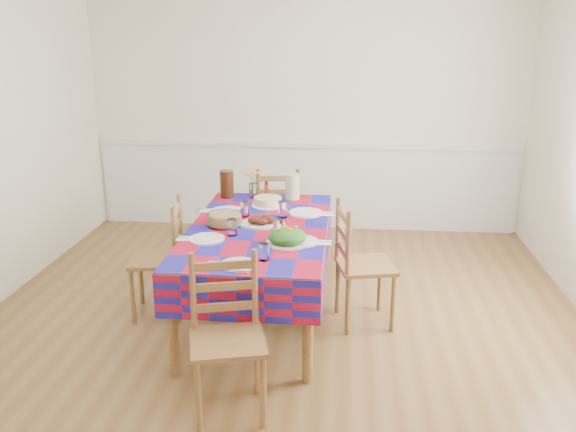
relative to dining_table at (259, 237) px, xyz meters
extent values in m
cube|color=brown|center=(0.17, -0.27, -0.66)|extent=(4.50, 5.00, 0.04)
cube|color=silver|center=(0.17, 2.25, 0.71)|extent=(4.50, 0.04, 2.70)
cube|color=silver|center=(0.17, -2.79, 0.71)|extent=(4.50, 0.04, 2.70)
cube|color=silver|center=(0.17, 2.20, 0.26)|extent=(4.41, 0.06, 0.04)
cube|color=silver|center=(0.17, 2.22, -0.19)|extent=(4.41, 0.03, 0.90)
cylinder|color=brown|center=(-0.41, -0.84, -0.30)|extent=(0.07, 0.07, 0.67)
cylinder|color=brown|center=(0.41, -0.84, -0.30)|extent=(0.07, 0.07, 0.67)
cylinder|color=brown|center=(-0.41, 0.84, -0.30)|extent=(0.07, 0.07, 0.67)
cylinder|color=brown|center=(0.41, 0.84, -0.30)|extent=(0.07, 0.07, 0.67)
cube|color=brown|center=(0.00, 0.00, 0.05)|extent=(0.94, 1.79, 0.04)
cube|color=maroon|center=(0.00, 0.00, 0.07)|extent=(0.98, 1.83, 0.01)
cube|color=maroon|center=(-0.49, 0.00, -0.07)|extent=(0.01, 1.83, 0.28)
cube|color=maroon|center=(0.49, 0.00, -0.07)|extent=(0.01, 1.83, 0.28)
cube|color=maroon|center=(0.00, -0.91, -0.07)|extent=(0.98, 0.01, 0.28)
cube|color=maroon|center=(0.00, 0.91, -0.07)|extent=(0.98, 0.01, 0.28)
cylinder|color=white|center=(-0.01, -0.75, 0.08)|extent=(0.22, 0.22, 0.01)
cylinder|color=white|center=(-0.01, -0.75, 0.09)|extent=(0.16, 0.16, 0.00)
cylinder|color=white|center=(0.13, -0.65, 0.13)|extent=(0.06, 0.06, 0.11)
cube|color=white|center=(-0.16, -0.75, 0.08)|extent=(0.08, 0.08, 0.00)
cube|color=silver|center=(-0.18, -0.75, 0.08)|extent=(0.01, 0.14, 0.00)
cube|color=silver|center=(-0.15, -0.75, 0.08)|extent=(0.01, 0.17, 0.00)
cylinder|color=white|center=(-0.31, -0.31, 0.08)|extent=(0.24, 0.24, 0.01)
cylinder|color=white|center=(-0.31, -0.31, 0.09)|extent=(0.17, 0.17, 0.01)
cylinder|color=white|center=(-0.15, -0.20, 0.14)|extent=(0.07, 0.07, 0.12)
cube|color=white|center=(-0.47, -0.31, 0.08)|extent=(0.09, 0.09, 0.01)
cube|color=silver|center=(-0.49, -0.31, 0.09)|extent=(0.15, 0.01, 0.00)
cube|color=silver|center=(-0.45, -0.31, 0.09)|extent=(0.18, 0.01, 0.00)
cylinder|color=white|center=(-0.30, 0.35, 0.08)|extent=(0.25, 0.25, 0.01)
cylinder|color=white|center=(-0.30, 0.35, 0.09)|extent=(0.18, 0.18, 0.01)
cylinder|color=white|center=(-0.14, 0.24, 0.14)|extent=(0.07, 0.07, 0.12)
cube|color=white|center=(-0.47, 0.35, 0.08)|extent=(0.09, 0.09, 0.01)
cube|color=silver|center=(-0.48, 0.35, 0.09)|extent=(0.16, 0.01, 0.00)
cube|color=silver|center=(-0.45, 0.35, 0.09)|extent=(0.19, 0.01, 0.00)
cylinder|color=white|center=(0.32, -0.30, 0.08)|extent=(0.25, 0.25, 0.01)
cylinder|color=white|center=(0.32, -0.30, 0.09)|extent=(0.18, 0.18, 0.01)
cylinder|color=white|center=(0.16, -0.19, 0.14)|extent=(0.07, 0.07, 0.12)
cube|color=white|center=(0.49, -0.30, 0.08)|extent=(0.09, 0.09, 0.01)
cube|color=silver|center=(0.47, -0.30, 0.09)|extent=(0.16, 0.01, 0.00)
cube|color=silver|center=(0.51, -0.30, 0.09)|extent=(0.18, 0.01, 0.00)
cylinder|color=white|center=(0.31, 0.36, 0.08)|extent=(0.26, 0.26, 0.01)
cylinder|color=white|center=(0.31, 0.36, 0.09)|extent=(0.18, 0.18, 0.01)
cylinder|color=white|center=(0.15, 0.24, 0.14)|extent=(0.07, 0.07, 0.13)
cube|color=white|center=(0.49, 0.36, 0.08)|extent=(0.10, 0.10, 0.01)
cube|color=silver|center=(0.47, 0.36, 0.09)|extent=(0.16, 0.01, 0.00)
cube|color=silver|center=(0.51, 0.36, 0.09)|extent=(0.19, 0.01, 0.00)
ellipsoid|color=white|center=(0.02, 0.04, 0.09)|extent=(0.34, 0.24, 0.02)
ellipsoid|color=black|center=(0.07, 0.04, 0.12)|extent=(0.09, 0.08, 0.05)
ellipsoid|color=black|center=(0.04, 0.08, 0.12)|extent=(0.09, 0.08, 0.05)
ellipsoid|color=black|center=(-0.03, 0.07, 0.12)|extent=(0.09, 0.08, 0.05)
ellipsoid|color=black|center=(-0.04, 0.02, 0.12)|extent=(0.09, 0.08, 0.05)
ellipsoid|color=black|center=(0.02, 0.00, 0.12)|extent=(0.09, 0.08, 0.05)
cylinder|color=white|center=(0.24, -0.33, 0.08)|extent=(0.28, 0.28, 0.01)
ellipsoid|color=#124210|center=(0.24, -0.33, 0.13)|extent=(0.25, 0.25, 0.11)
cube|color=orange|center=(0.18, -0.36, 0.19)|extent=(0.03, 0.02, 0.01)
cube|color=orange|center=(0.22, -0.31, 0.19)|extent=(0.04, 0.04, 0.01)
cube|color=orange|center=(0.26, -0.36, 0.19)|extent=(0.03, 0.04, 0.01)
cube|color=orange|center=(0.30, -0.31, 0.19)|extent=(0.04, 0.04, 0.01)
cylinder|color=white|center=(-0.25, 0.01, 0.12)|extent=(0.25, 0.25, 0.09)
cylinder|color=tan|center=(-0.25, 0.01, 0.12)|extent=(0.23, 0.23, 0.07)
cylinder|color=white|center=(-0.01, 0.54, 0.08)|extent=(0.26, 0.26, 0.01)
cylinder|color=#D2C080|center=(-0.01, 0.54, 0.12)|extent=(0.22, 0.22, 0.06)
cube|color=black|center=(0.13, -0.11, 0.08)|extent=(0.12, 0.28, 0.01)
cube|color=black|center=(0.17, -0.09, 0.08)|extent=(0.06, 0.29, 0.01)
cylinder|color=white|center=(-0.16, 0.78, 0.14)|extent=(0.07, 0.07, 0.12)
cylinder|color=#266B23|center=(-0.18, 0.78, 0.18)|extent=(0.01, 0.01, 0.17)
ellipsoid|color=orange|center=(-0.21, 0.78, 0.27)|extent=(0.06, 0.06, 0.02)
cylinder|color=#266B23|center=(-0.14, 0.79, 0.18)|extent=(0.01, 0.01, 0.17)
ellipsoid|color=orange|center=(-0.12, 0.80, 0.29)|extent=(0.06, 0.06, 0.02)
cylinder|color=#266B23|center=(-0.16, 0.76, 0.18)|extent=(0.01, 0.01, 0.17)
ellipsoid|color=orange|center=(-0.16, 0.74, 0.30)|extent=(0.06, 0.06, 0.02)
cylinder|color=red|center=(-0.05, 0.79, 0.15)|extent=(0.03, 0.03, 0.14)
cylinder|color=#A5C188|center=(0.17, 0.78, 0.18)|extent=(0.12, 0.12, 0.21)
cylinder|color=black|center=(-0.38, 0.76, 0.19)|extent=(0.12, 0.12, 0.23)
cube|color=white|center=(0.02, -0.85, 0.09)|extent=(0.08, 0.02, 0.02)
cylinder|color=brown|center=(-0.12, -1.40, -0.42)|extent=(0.03, 0.03, 0.43)
cylinder|color=brown|center=(0.21, -1.31, -0.42)|extent=(0.03, 0.03, 0.43)
cylinder|color=brown|center=(-0.21, -1.08, -0.42)|extent=(0.03, 0.03, 0.43)
cylinder|color=brown|center=(0.12, -0.99, -0.42)|extent=(0.03, 0.03, 0.43)
cube|color=brown|center=(0.00, -1.20, -0.19)|extent=(0.49, 0.48, 0.03)
cylinder|color=brown|center=(-0.21, -1.08, 0.03)|extent=(0.03, 0.03, 0.48)
cylinder|color=brown|center=(0.12, -0.99, 0.03)|extent=(0.03, 0.03, 0.48)
cube|color=brown|center=(-0.04, -1.03, -0.06)|extent=(0.34, 0.11, 0.05)
cube|color=brown|center=(-0.04, -1.03, 0.06)|extent=(0.34, 0.11, 0.05)
cube|color=brown|center=(-0.04, -1.03, 0.19)|extent=(0.34, 0.11, 0.05)
cylinder|color=brown|center=(0.15, 1.38, -0.42)|extent=(0.03, 0.03, 0.43)
cylinder|color=brown|center=(-0.19, 1.34, -0.42)|extent=(0.03, 0.03, 0.43)
cylinder|color=brown|center=(0.19, 1.06, -0.42)|extent=(0.03, 0.03, 0.43)
cylinder|color=brown|center=(-0.15, 1.01, -0.42)|extent=(0.03, 0.03, 0.43)
cube|color=brown|center=(0.00, 1.20, -0.19)|extent=(0.45, 0.43, 0.03)
cylinder|color=brown|center=(0.19, 1.05, 0.03)|extent=(0.03, 0.03, 0.48)
cylinder|color=brown|center=(-0.15, 1.00, 0.03)|extent=(0.03, 0.03, 0.48)
cube|color=brown|center=(0.02, 1.03, -0.06)|extent=(0.34, 0.06, 0.05)
cube|color=brown|center=(0.02, 1.03, 0.06)|extent=(0.34, 0.06, 0.05)
cube|color=brown|center=(0.02, 1.03, 0.19)|extent=(0.34, 0.06, 0.05)
cylinder|color=brown|center=(-0.96, 0.14, -0.43)|extent=(0.03, 0.03, 0.42)
cylinder|color=brown|center=(-0.90, -0.19, -0.43)|extent=(0.03, 0.03, 0.42)
cylinder|color=brown|center=(-0.64, 0.19, -0.43)|extent=(0.03, 0.03, 0.42)
cylinder|color=brown|center=(-0.59, -0.14, -0.43)|extent=(0.03, 0.03, 0.42)
cube|color=brown|center=(-0.77, 0.00, -0.20)|extent=(0.43, 0.44, 0.03)
cylinder|color=brown|center=(-0.63, 0.19, 0.02)|extent=(0.03, 0.03, 0.47)
cylinder|color=brown|center=(-0.58, -0.14, 0.02)|extent=(0.03, 0.03, 0.47)
cube|color=brown|center=(-0.61, 0.03, -0.08)|extent=(0.07, 0.34, 0.05)
cube|color=brown|center=(-0.61, 0.03, 0.05)|extent=(0.07, 0.34, 0.05)
cube|color=brown|center=(-0.61, 0.03, 0.17)|extent=(0.07, 0.34, 0.05)
cylinder|color=brown|center=(0.97, -0.13, -0.42)|extent=(0.03, 0.03, 0.43)
cylinder|color=brown|center=(0.89, 0.20, -0.42)|extent=(0.03, 0.03, 0.43)
cylinder|color=brown|center=(0.65, -0.20, -0.42)|extent=(0.03, 0.03, 0.43)
cylinder|color=brown|center=(0.58, 0.13, -0.42)|extent=(0.03, 0.03, 0.43)
cube|color=brown|center=(0.77, 0.00, -0.19)|extent=(0.46, 0.48, 0.03)
cylinder|color=brown|center=(0.64, -0.21, 0.03)|extent=(0.03, 0.03, 0.48)
cylinder|color=brown|center=(0.57, 0.13, 0.03)|extent=(0.03, 0.03, 0.48)
cube|color=brown|center=(0.60, -0.04, -0.06)|extent=(0.10, 0.34, 0.05)
cube|color=brown|center=(0.60, -0.04, 0.06)|extent=(0.10, 0.34, 0.05)
cube|color=brown|center=(0.60, -0.04, 0.19)|extent=(0.10, 0.34, 0.05)
camera|label=1|loc=(0.62, -4.11, 1.44)|focal=38.00mm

